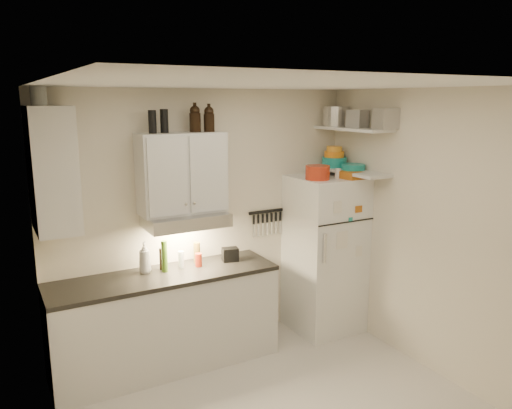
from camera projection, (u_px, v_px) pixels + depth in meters
ceiling at (287, 83)px, 3.47m from camera, size 3.20×3.00×0.02m
back_wall at (205, 220)px, 5.04m from camera, size 3.20×0.02×2.60m
left_wall at (57, 303)px, 2.98m from camera, size 0.02×3.00×2.60m
right_wall at (436, 235)px, 4.51m from camera, size 0.02×3.00×2.60m
base_cabinet at (166, 322)px, 4.69m from camera, size 2.10×0.60×0.88m
countertop at (164, 276)px, 4.59m from camera, size 2.10×0.62×0.04m
upper_cabinet at (182, 173)px, 4.64m from camera, size 0.80×0.33×0.75m
side_cabinet at (52, 170)px, 3.96m from camera, size 0.33×0.55×1.00m
range_hood at (186, 220)px, 4.67m from camera, size 0.76×0.46×0.12m
fridge at (325, 254)px, 5.42m from camera, size 0.70×0.68×1.70m
shelf_hi at (352, 129)px, 5.12m from camera, size 0.30×0.95×0.03m
shelf_lo at (351, 171)px, 5.21m from camera, size 0.30×0.95×0.03m
knife_strip at (266, 211)px, 5.34m from camera, size 0.42×0.02×0.03m
dutch_oven at (318, 172)px, 5.05m from camera, size 0.29×0.29×0.14m
book_stack at (351, 175)px, 5.11m from camera, size 0.20×0.24×0.08m
spice_jar at (338, 173)px, 5.14m from camera, size 0.06×0.06×0.10m
stock_pot at (336, 116)px, 5.38m from camera, size 0.36×0.36×0.21m
tin_a at (357, 119)px, 5.05m from camera, size 0.22×0.21×0.18m
tin_b at (386, 119)px, 4.79m from camera, size 0.23×0.23×0.20m
bowl_teal at (334, 162)px, 5.43m from camera, size 0.27×0.27×0.11m
bowl_orange at (334, 154)px, 5.41m from camera, size 0.21×0.21×0.06m
bowl_yellow at (334, 149)px, 5.40m from camera, size 0.17×0.17×0.05m
plates at (353, 167)px, 5.20m from camera, size 0.31×0.31×0.06m
growler_a at (195, 118)px, 4.60m from camera, size 0.13×0.13×0.25m
growler_b at (209, 119)px, 4.64m from camera, size 0.12×0.12×0.24m
thermos_a at (164, 121)px, 4.47m from camera, size 0.09×0.09×0.21m
thermos_b at (152, 122)px, 4.40m from camera, size 0.09×0.09×0.21m
side_jar at (38, 95)px, 3.92m from camera, size 0.13×0.13×0.17m
soap_bottle at (145, 256)px, 4.60m from camera, size 0.17×0.17×0.33m
pepper_mill at (197, 253)px, 4.89m from camera, size 0.08×0.08×0.21m
oil_bottle at (164, 256)px, 4.63m from camera, size 0.06×0.06×0.30m
vinegar_bottle at (162, 259)px, 4.69m from camera, size 0.05×0.05×0.21m
clear_bottle at (181, 259)px, 4.75m from camera, size 0.07×0.07×0.16m
red_jar at (199, 260)px, 4.79m from camera, size 0.07×0.07×0.13m
caddy at (230, 254)px, 4.96m from camera, size 0.17×0.14×0.13m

